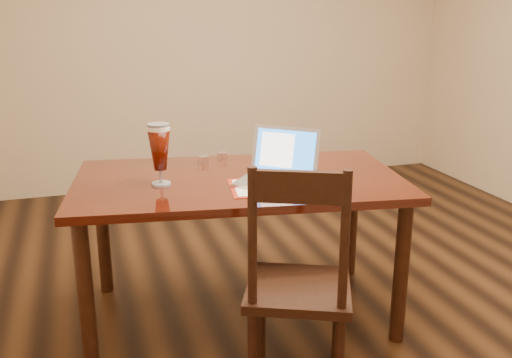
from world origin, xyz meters
name	(u,v)px	position (x,y,z in m)	size (l,w,h in m)	color
ground	(327,299)	(0.00, 0.00, 0.00)	(5.00, 5.00, 0.00)	black
dining_table	(238,193)	(-0.54, 0.00, 0.71)	(1.81, 1.19, 1.10)	#441409
dining_chair	(298,286)	(-0.46, -0.69, 0.49)	(0.58, 0.57, 1.05)	black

